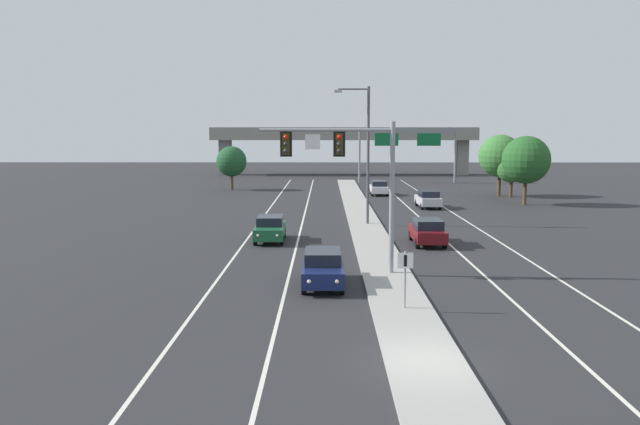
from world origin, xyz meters
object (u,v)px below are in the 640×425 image
object	(u,v)px
car_receding_silver	(428,199)
overhead_signal_mast	(350,165)
street_lamp_median	(365,147)
car_receding_white	(379,188)
car_oncoming_green	(270,228)
car_oncoming_navy	(323,268)
tree_far_right_b	(512,167)
tree_far_right_c	(500,156)
median_sign_post	(405,271)
car_receding_darkred	(427,231)
tree_far_right_a	(526,160)
tree_far_left_b	(231,161)
highway_sign_gantry	(408,138)

from	to	relation	value
car_receding_silver	overhead_signal_mast	bearing A→B (deg)	-106.41
street_lamp_median	car_receding_white	bearing A→B (deg)	82.65
overhead_signal_mast	car_oncoming_green	bearing A→B (deg)	115.36
car_oncoming_navy	tree_far_right_b	bearing A→B (deg)	63.54
car_receding_silver	tree_far_right_c	distance (m)	14.99
overhead_signal_mast	car_oncoming_green	xyz separation A→B (m)	(-4.65, 9.81, -4.47)
car_oncoming_green	median_sign_post	bearing A→B (deg)	-67.91
car_receding_darkred	tree_far_right_a	size ratio (longest dim) A/B	0.69
street_lamp_median	car_oncoming_green	size ratio (longest dim) A/B	2.23
tree_far_right_c	street_lamp_median	bearing A→B (deg)	-125.50
overhead_signal_mast	car_oncoming_navy	distance (m)	5.10
car_receding_silver	tree_far_right_a	size ratio (longest dim) A/B	0.69
car_oncoming_green	tree_far_right_c	size ratio (longest dim) A/B	0.68
tree_far_left_b	tree_far_right_c	bearing A→B (deg)	-13.47
median_sign_post	highway_sign_gantry	world-z (taller)	highway_sign_gantry
street_lamp_median	tree_far_right_c	bearing A→B (deg)	54.50
overhead_signal_mast	street_lamp_median	world-z (taller)	street_lamp_median
street_lamp_median	car_receding_silver	distance (m)	13.89
highway_sign_gantry	tree_far_left_b	bearing A→B (deg)	-154.10
car_receding_silver	tree_far_left_b	world-z (taller)	tree_far_left_b
car_oncoming_navy	highway_sign_gantry	bearing A→B (deg)	79.23
tree_far_right_c	overhead_signal_mast	bearing A→B (deg)	-114.33
car_receding_silver	tree_far_right_a	xyz separation A→B (m)	(9.55, 2.49, 3.44)
tree_far_right_b	tree_far_right_a	bearing A→B (deg)	-96.25
tree_far_right_b	street_lamp_median	bearing A→B (deg)	-128.65
car_receding_silver	car_receding_darkred	bearing A→B (deg)	-99.20
overhead_signal_mast	car_receding_silver	size ratio (longest dim) A/B	1.60
car_receding_darkred	car_receding_white	size ratio (longest dim) A/B	1.00
street_lamp_median	car_oncoming_green	distance (m)	10.67
car_oncoming_navy	car_receding_darkred	distance (m)	12.53
car_receding_silver	street_lamp_median	bearing A→B (deg)	-120.05
street_lamp_median	highway_sign_gantry	bearing A→B (deg)	78.45
street_lamp_median	car_oncoming_navy	xyz separation A→B (m)	(-3.02, -18.86, -4.97)
tree_far_right_b	highway_sign_gantry	bearing A→B (deg)	114.03
car_receding_white	tree_far_left_b	xyz separation A→B (m)	(-17.10, 6.25, 2.59)
street_lamp_median	highway_sign_gantry	distance (m)	41.21
car_oncoming_navy	tree_far_left_b	bearing A→B (deg)	102.90
car_oncoming_navy	tree_far_right_b	world-z (taller)	tree_far_right_b
median_sign_post	car_oncoming_green	size ratio (longest dim) A/B	0.49
highway_sign_gantry	tree_far_right_a	bearing A→B (deg)	-73.70
street_lamp_median	tree_far_right_b	world-z (taller)	street_lamp_median
tree_far_right_b	tree_far_left_b	bearing A→B (deg)	164.74
overhead_signal_mast	highway_sign_gantry	bearing A→B (deg)	80.07
car_oncoming_green	car_receding_darkred	size ratio (longest dim) A/B	1.00
street_lamp_median	car_oncoming_green	xyz separation A→B (m)	(-6.40, -6.95, -4.97)
car_oncoming_green	tree_far_left_b	bearing A→B (deg)	101.93
tree_far_right_c	tree_far_right_b	distance (m)	1.90
tree_far_right_b	tree_far_left_b	distance (m)	32.09
highway_sign_gantry	car_receding_darkred	bearing A→B (deg)	-95.75
tree_far_right_c	tree_far_left_b	size ratio (longest dim) A/B	1.27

